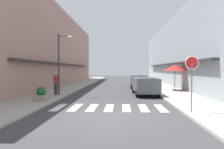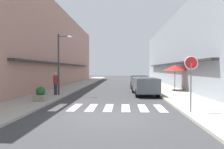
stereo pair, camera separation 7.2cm
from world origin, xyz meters
The scene contains 13 objects.
ground_plane centered at (0.00, 15.91, 0.00)m, with size 87.51×87.51×0.00m, color #38383A.
sidewalk_left centered at (-5.19, 15.91, 0.06)m, with size 3.07×55.69×0.12m, color #9E998E.
sidewalk_right centered at (5.19, 15.91, 0.06)m, with size 3.07×55.69×0.12m, color #ADA899.
building_row_left centered at (-9.23, 16.90, 4.87)m, with size 5.50×37.80×9.74m.
building_row_right centered at (9.23, 16.90, 4.23)m, with size 5.50×37.80×8.46m.
crosswalk centered at (0.00, 2.08, 0.01)m, with size 6.15×2.20×0.01m.
parked_car_near centered at (2.61, 7.73, 0.92)m, with size 1.95×4.51×1.47m.
parked_car_mid centered at (2.61, 13.90, 0.92)m, with size 1.89×4.10×1.47m.
round_street_sign centered at (4.02, 0.69, 2.16)m, with size 0.65×0.07×2.66m.
street_lamp centered at (-4.09, 6.64, 3.10)m, with size 1.19×0.28×4.81m.
cafe_umbrella centered at (5.83, 10.61, 2.27)m, with size 2.25×2.25×2.44m.
planter_corner centered at (-4.49, 3.58, 0.52)m, with size 0.74×0.74×0.91m.
pedestrian_walking_near centered at (-4.54, 6.59, 1.06)m, with size 0.34×0.34×1.78m.
Camera 1 is at (0.70, -9.00, 2.15)m, focal length 32.12 mm.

